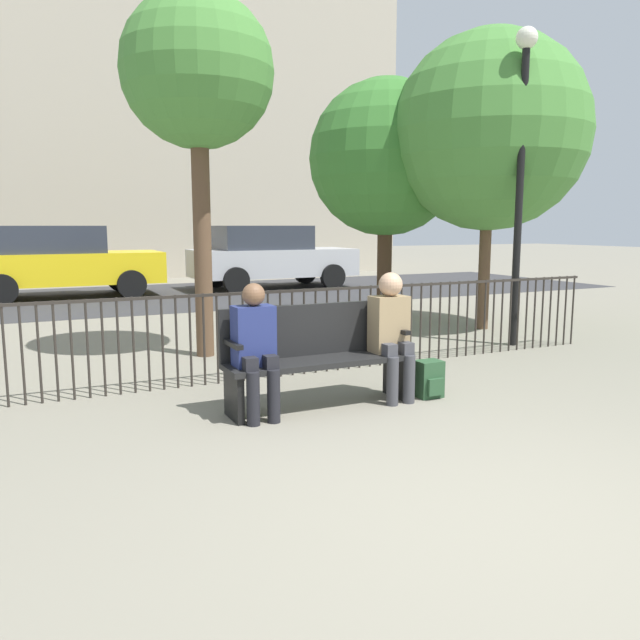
{
  "coord_description": "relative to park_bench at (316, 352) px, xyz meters",
  "views": [
    {
      "loc": [
        -2.37,
        -2.53,
        1.63
      ],
      "look_at": [
        0.0,
        2.38,
        0.8
      ],
      "focal_mm": 35.0,
      "sensor_mm": 36.0,
      "label": 1
    }
  ],
  "objects": [
    {
      "name": "parked_car_0",
      "position": [
        3.5,
        10.2,
        0.35
      ],
      "size": [
        4.2,
        1.94,
        1.62
      ],
      "color": "#B7B7BC",
      "rests_on": "ground"
    },
    {
      "name": "fence_railing",
      "position": [
        -0.02,
        1.15,
        0.07
      ],
      "size": [
        9.01,
        0.03,
        0.95
      ],
      "color": "#2D2823",
      "rests_on": "ground"
    },
    {
      "name": "street_surface",
      "position": [
        0.0,
        9.54,
        -0.49
      ],
      "size": [
        24.0,
        6.0,
        0.01
      ],
      "color": "#333335",
      "rests_on": "ground"
    },
    {
      "name": "parked_car_2",
      "position": [
        -1.53,
        10.24,
        0.35
      ],
      "size": [
        4.2,
        1.94,
        1.62
      ],
      "color": "yellow",
      "rests_on": "ground"
    },
    {
      "name": "park_bench",
      "position": [
        0.0,
        0.0,
        0.0
      ],
      "size": [
        1.74,
        0.45,
        0.92
      ],
      "color": "black",
      "rests_on": "ground"
    },
    {
      "name": "lamp_post",
      "position": [
        3.68,
        1.45,
        2.2
      ],
      "size": [
        0.28,
        0.28,
        4.14
      ],
      "color": "black",
      "rests_on": "ground"
    },
    {
      "name": "seated_person_1",
      "position": [
        0.72,
        -0.13,
        0.18
      ],
      "size": [
        0.34,
        0.39,
        1.2
      ],
      "color": "#3D3D42",
      "rests_on": "ground"
    },
    {
      "name": "backpack",
      "position": [
        1.09,
        -0.22,
        -0.32
      ],
      "size": [
        0.24,
        0.23,
        0.35
      ],
      "color": "#284C2D",
      "rests_on": "ground"
    },
    {
      "name": "seated_person_0",
      "position": [
        -0.62,
        -0.13,
        0.15
      ],
      "size": [
        0.34,
        0.39,
        1.15
      ],
      "color": "black",
      "rests_on": "ground"
    },
    {
      "name": "tree_1",
      "position": [
        4.22,
        2.72,
        2.54
      ],
      "size": [
        2.99,
        2.99,
        4.53
      ],
      "color": "brown",
      "rests_on": "ground"
    },
    {
      "name": "tree_0",
      "position": [
        3.29,
        4.19,
        2.24
      ],
      "size": [
        2.59,
        2.59,
        4.04
      ],
      "color": "#422D1E",
      "rests_on": "ground"
    },
    {
      "name": "ground_plane",
      "position": [
        0.0,
        -2.46,
        -0.49
      ],
      "size": [
        80.0,
        80.0,
        0.0
      ],
      "primitive_type": "plane",
      "color": "gray"
    },
    {
      "name": "tree_2",
      "position": [
        -0.32,
        2.59,
        2.9
      ],
      "size": [
        1.82,
        1.82,
        4.35
      ],
      "color": "brown",
      "rests_on": "ground"
    }
  ]
}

